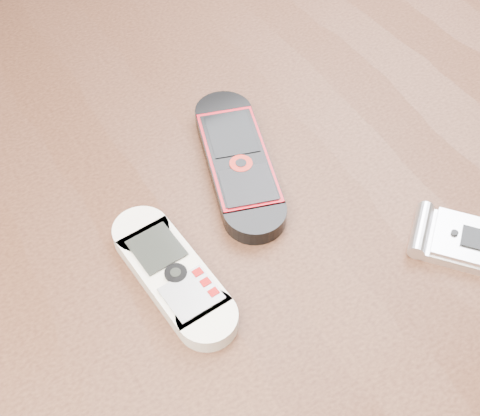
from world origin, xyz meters
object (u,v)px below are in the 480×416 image
at_px(nokia_white, 173,274).
at_px(nokia_black_red, 238,161).
at_px(table, 235,285).
at_px(motorola_razr, 476,244).

distance_m(nokia_white, nokia_black_red, 0.13).
bearing_deg(table, nokia_white, -158.13).
bearing_deg(table, motorola_razr, -39.57).
relative_size(nokia_white, motorola_razr, 1.47).
bearing_deg(nokia_white, table, 16.77).
height_order(table, nokia_white, nokia_white).
xyz_separation_m(table, nokia_black_red, (0.03, 0.05, 0.11)).
xyz_separation_m(nokia_white, nokia_black_red, (0.10, 0.08, 0.00)).
bearing_deg(nokia_black_red, nokia_white, -126.44).
bearing_deg(motorola_razr, nokia_white, 115.72).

